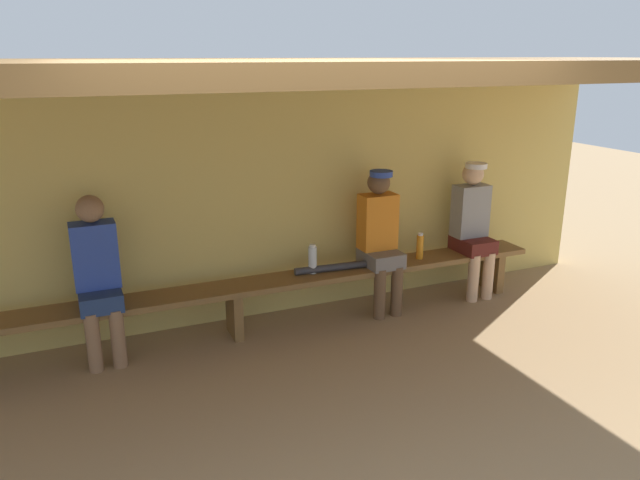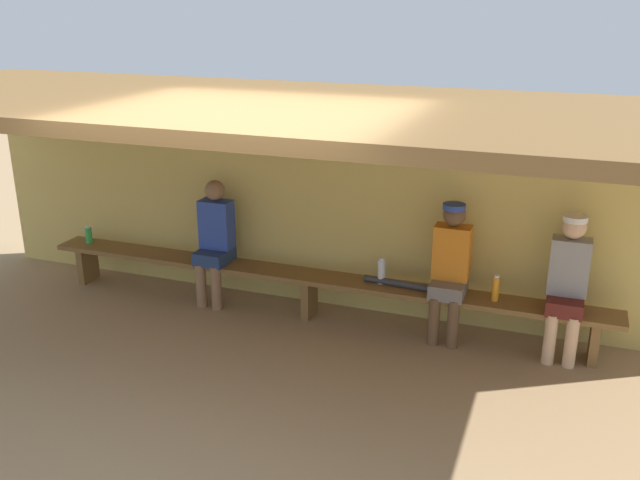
{
  "view_description": "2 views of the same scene",
  "coord_description": "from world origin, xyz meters",
  "px_view_note": "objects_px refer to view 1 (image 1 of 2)",
  "views": [
    {
      "loc": [
        -1.24,
        -3.2,
        2.35
      ],
      "look_at": [
        0.76,
        1.45,
        0.81
      ],
      "focal_mm": 34.24,
      "sensor_mm": 36.0,
      "label": 1
    },
    {
      "loc": [
        2.37,
        -4.59,
        3.14
      ],
      "look_at": [
        0.3,
        1.06,
        1.03
      ],
      "focal_mm": 39.19,
      "sensor_mm": 36.0,
      "label": 2
    }
  ],
  "objects_px": {
    "bench": "(234,294)",
    "player_in_white": "(380,235)",
    "player_near_post": "(97,273)",
    "water_bottle_orange": "(420,246)",
    "baseball_bat": "(338,267)",
    "player_rightmost": "(473,223)",
    "water_bottle_green": "(312,259)"
  },
  "relations": [
    {
      "from": "baseball_bat",
      "to": "player_rightmost",
      "type": "bearing_deg",
      "value": 4.96
    },
    {
      "from": "bench",
      "to": "player_in_white",
      "type": "xyz_separation_m",
      "value": [
        1.42,
        0.0,
        0.36
      ]
    },
    {
      "from": "bench",
      "to": "water_bottle_orange",
      "type": "relative_size",
      "value": 23.37
    },
    {
      "from": "player_rightmost",
      "to": "water_bottle_orange",
      "type": "distance_m",
      "value": 0.63
    },
    {
      "from": "player_in_white",
      "to": "water_bottle_green",
      "type": "bearing_deg",
      "value": 177.51
    },
    {
      "from": "baseball_bat",
      "to": "bench",
      "type": "bearing_deg",
      "value": -175.18
    },
    {
      "from": "player_rightmost",
      "to": "bench",
      "type": "bearing_deg",
      "value": -179.92
    },
    {
      "from": "player_near_post",
      "to": "player_rightmost",
      "type": "height_order",
      "value": "player_rightmost"
    },
    {
      "from": "player_near_post",
      "to": "water_bottle_green",
      "type": "bearing_deg",
      "value": 0.93
    },
    {
      "from": "player_near_post",
      "to": "player_rightmost",
      "type": "distance_m",
      "value": 3.53
    },
    {
      "from": "water_bottle_green",
      "to": "water_bottle_orange",
      "type": "height_order",
      "value": "water_bottle_green"
    },
    {
      "from": "water_bottle_orange",
      "to": "player_rightmost",
      "type": "bearing_deg",
      "value": 0.88
    },
    {
      "from": "bench",
      "to": "player_rightmost",
      "type": "xyz_separation_m",
      "value": [
        2.46,
        0.0,
        0.36
      ]
    },
    {
      "from": "player_in_white",
      "to": "baseball_bat",
      "type": "height_order",
      "value": "player_in_white"
    },
    {
      "from": "player_rightmost",
      "to": "water_bottle_green",
      "type": "xyz_separation_m",
      "value": [
        -1.72,
        0.03,
        -0.16
      ]
    },
    {
      "from": "water_bottle_green",
      "to": "water_bottle_orange",
      "type": "bearing_deg",
      "value": -2.0
    },
    {
      "from": "player_rightmost",
      "to": "baseball_bat",
      "type": "relative_size",
      "value": 1.64
    },
    {
      "from": "player_near_post",
      "to": "baseball_bat",
      "type": "height_order",
      "value": "player_near_post"
    },
    {
      "from": "water_bottle_orange",
      "to": "player_in_white",
      "type": "bearing_deg",
      "value": 178.75
    },
    {
      "from": "bench",
      "to": "water_bottle_green",
      "type": "distance_m",
      "value": 0.77
    },
    {
      "from": "player_in_white",
      "to": "player_near_post",
      "type": "bearing_deg",
      "value": -179.99
    },
    {
      "from": "player_in_white",
      "to": "player_rightmost",
      "type": "relative_size",
      "value": 1.0
    },
    {
      "from": "player_in_white",
      "to": "water_bottle_orange",
      "type": "distance_m",
      "value": 0.46
    },
    {
      "from": "bench",
      "to": "water_bottle_orange",
      "type": "xyz_separation_m",
      "value": [
        1.85,
        -0.01,
        0.2
      ]
    },
    {
      "from": "bench",
      "to": "player_near_post",
      "type": "relative_size",
      "value": 4.49
    },
    {
      "from": "bench",
      "to": "water_bottle_orange",
      "type": "bearing_deg",
      "value": -0.18
    },
    {
      "from": "water_bottle_orange",
      "to": "bench",
      "type": "bearing_deg",
      "value": 179.82
    },
    {
      "from": "water_bottle_green",
      "to": "baseball_bat",
      "type": "relative_size",
      "value": 0.33
    },
    {
      "from": "water_bottle_green",
      "to": "baseball_bat",
      "type": "bearing_deg",
      "value": -7.81
    },
    {
      "from": "water_bottle_orange",
      "to": "baseball_bat",
      "type": "relative_size",
      "value": 0.31
    },
    {
      "from": "player_near_post",
      "to": "player_rightmost",
      "type": "bearing_deg",
      "value": 0.01
    },
    {
      "from": "player_near_post",
      "to": "water_bottle_green",
      "type": "xyz_separation_m",
      "value": [
        1.82,
        0.03,
        -0.14
      ]
    }
  ]
}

